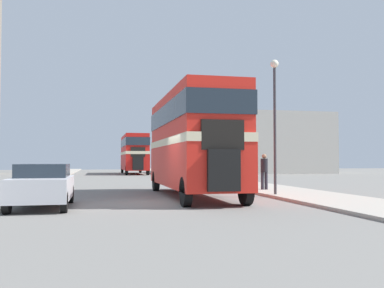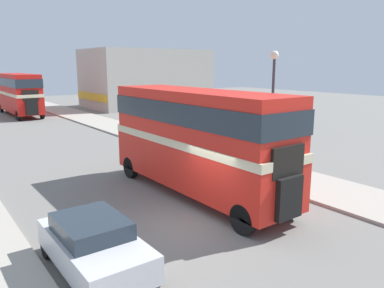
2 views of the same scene
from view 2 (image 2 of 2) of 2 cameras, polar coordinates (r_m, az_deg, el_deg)
name	(u,v)px [view 2 (image 2 of 2)]	position (r m, az deg, el deg)	size (l,w,h in m)	color
ground_plane	(195,224)	(13.17, 0.46, -12.15)	(120.00, 120.00, 0.00)	slate
sidewalk_right	(315,186)	(17.78, 18.22, -6.09)	(3.50, 120.00, 0.12)	#A8A093
double_decker_bus	(196,134)	(15.33, 0.69, 1.50)	(2.46, 9.76, 4.40)	red
bus_distant	(18,91)	(45.04, -24.93, 7.33)	(2.57, 10.49, 4.48)	red
car_parked_near	(94,245)	(10.47, -14.74, -14.61)	(1.82, 3.97, 1.46)	silver
pedestrian_walking	(236,148)	(19.74, 6.80, -0.59)	(0.36, 0.36, 1.78)	#282833
bicycle_on_pavement	(176,138)	(25.71, -2.42, 0.93)	(0.05, 1.76, 0.78)	black
street_lamp	(273,98)	(16.85, 12.19, 6.83)	(0.36, 0.36, 5.86)	#38383D
shop_building_block	(147,78)	(51.10, -6.94, 9.92)	(15.59, 9.50, 7.38)	#B2ADA3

